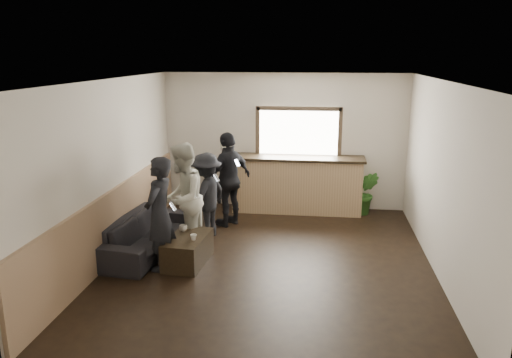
# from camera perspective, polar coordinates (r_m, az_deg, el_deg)

# --- Properties ---
(ground) EXTENTS (5.00, 6.00, 0.01)m
(ground) POSITION_cam_1_polar(r_m,az_deg,el_deg) (7.92, 1.45, -9.48)
(ground) COLOR black
(room_shell) EXTENTS (5.01, 6.01, 2.80)m
(room_shell) POSITION_cam_1_polar(r_m,az_deg,el_deg) (7.56, -4.05, 1.07)
(room_shell) COLOR silver
(room_shell) RESTS_ON ground
(bar_counter) EXTENTS (2.70, 0.68, 2.13)m
(bar_counter) POSITION_cam_1_polar(r_m,az_deg,el_deg) (10.24, 4.70, -0.21)
(bar_counter) COLOR tan
(bar_counter) RESTS_ON ground
(sofa) EXTENTS (1.04, 2.15, 0.61)m
(sofa) POSITION_cam_1_polar(r_m,az_deg,el_deg) (8.40, -12.49, -6.18)
(sofa) COLOR black
(sofa) RESTS_ON ground
(coffee_table) EXTENTS (0.62, 1.02, 0.43)m
(coffee_table) POSITION_cam_1_polar(r_m,az_deg,el_deg) (7.88, -7.79, -8.03)
(coffee_table) COLOR black
(coffee_table) RESTS_ON ground
(cup_a) EXTENTS (0.18, 0.18, 0.10)m
(cup_a) POSITION_cam_1_polar(r_m,az_deg,el_deg) (8.03, -8.32, -5.56)
(cup_a) COLOR silver
(cup_a) RESTS_ON coffee_table
(cup_b) EXTENTS (0.14, 0.14, 0.09)m
(cup_b) POSITION_cam_1_polar(r_m,az_deg,el_deg) (7.64, -7.16, -6.62)
(cup_b) COLOR silver
(cup_b) RESTS_ON coffee_table
(potted_plant) EXTENTS (0.51, 0.41, 0.90)m
(potted_plant) POSITION_cam_1_polar(r_m,az_deg,el_deg) (10.28, 12.41, -1.55)
(potted_plant) COLOR #2D6623
(potted_plant) RESTS_ON ground
(person_a) EXTENTS (0.52, 0.68, 1.73)m
(person_a) POSITION_cam_1_polar(r_m,az_deg,el_deg) (7.55, -10.97, -3.93)
(person_a) COLOR black
(person_a) RESTS_ON ground
(person_b) EXTENTS (0.69, 0.88, 1.80)m
(person_b) POSITION_cam_1_polar(r_m,az_deg,el_deg) (8.15, -8.38, -2.20)
(person_b) COLOR beige
(person_b) RESTS_ON ground
(person_c) EXTENTS (0.88, 1.12, 1.52)m
(person_c) POSITION_cam_1_polar(r_m,az_deg,el_deg) (8.77, -5.71, -1.89)
(person_c) COLOR black
(person_c) RESTS_ON ground
(person_d) EXTENTS (0.96, 1.10, 1.78)m
(person_d) POSITION_cam_1_polar(r_m,az_deg,el_deg) (9.33, -3.09, -0.03)
(person_d) COLOR black
(person_d) RESTS_ON ground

